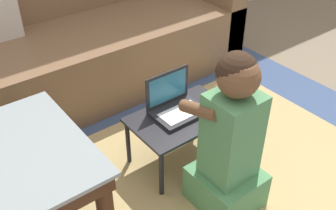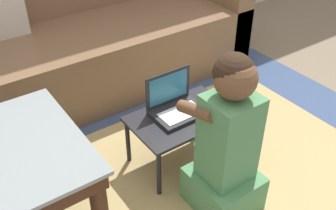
# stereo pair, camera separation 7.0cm
# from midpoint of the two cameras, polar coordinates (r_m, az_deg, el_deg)

# --- Properties ---
(ground_plane) EXTENTS (16.00, 16.00, 0.00)m
(ground_plane) POSITION_cam_midpoint_polar(r_m,az_deg,el_deg) (2.06, 2.13, -11.92)
(ground_plane) COLOR #7F705B
(area_rug) EXTENTS (2.58, 1.84, 0.01)m
(area_rug) POSITION_cam_midpoint_polar(r_m,az_deg,el_deg) (2.11, 4.10, -10.32)
(area_rug) COLOR #3D517A
(area_rug) RESTS_ON ground_plane
(couch) EXTENTS (2.01, 0.84, 0.89)m
(couch) POSITION_cam_midpoint_polar(r_m,az_deg,el_deg) (2.81, -11.53, 9.17)
(couch) COLOR brown
(couch) RESTS_ON ground_plane
(laptop_desk) EXTENTS (0.54, 0.34, 0.30)m
(laptop_desk) POSITION_cam_midpoint_polar(r_m,az_deg,el_deg) (2.04, 1.03, -2.32)
(laptop_desk) COLOR black
(laptop_desk) RESTS_ON ground_plane
(laptop) EXTENTS (0.27, 0.20, 0.21)m
(laptop) POSITION_cam_midpoint_polar(r_m,az_deg,el_deg) (2.02, 0.19, -0.22)
(laptop) COLOR #232328
(laptop) RESTS_ON laptop_desk
(computer_mouse) EXTENTS (0.06, 0.11, 0.04)m
(computer_mouse) POSITION_cam_midpoint_polar(r_m,az_deg,el_deg) (2.12, 5.14, 0.90)
(computer_mouse) COLOR silver
(computer_mouse) RESTS_ON laptop_desk
(person_seated) EXTENTS (0.29, 0.37, 0.82)m
(person_seated) POSITION_cam_midpoint_polar(r_m,az_deg,el_deg) (1.76, 7.82, -5.53)
(person_seated) COLOR #518E5B
(person_seated) RESTS_ON ground_plane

